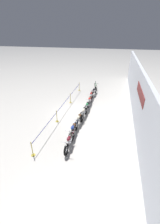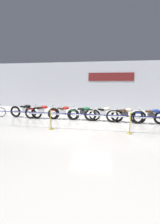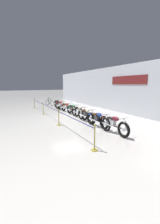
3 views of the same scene
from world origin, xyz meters
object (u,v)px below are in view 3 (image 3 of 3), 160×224
(motorcycle_black_0, at_px, (57,104))
(stanchion_far_left, at_px, (45,106))
(bicycle, at_px, (50,103))
(stanchion_mid_left, at_px, (43,110))
(motorcycle_cream_5, at_px, (86,115))
(stanchion_mid_right, at_px, (59,120))
(motorcycle_cream_4, at_px, (79,112))
(motorcycle_red_1, at_px, (60,105))
(motorcycle_maroon_7, at_px, (113,124))
(motorcycle_red_2, at_px, (66,107))
(motorcycle_green_3, at_px, (73,109))
(motorcycle_blue_6, at_px, (98,120))
(stanchion_far_right, at_px, (95,142))

(motorcycle_black_0, distance_m, stanchion_far_left, 3.89)
(bicycle, distance_m, stanchion_mid_left, 5.45)
(motorcycle_black_0, height_order, motorcycle_cream_5, motorcycle_black_0)
(stanchion_far_left, distance_m, stanchion_mid_right, 3.41)
(motorcycle_black_0, xyz_separation_m, bicycle, (-2.44, -0.14, -0.12))
(motorcycle_cream_4, distance_m, bicycle, 7.78)
(motorcycle_red_1, height_order, stanchion_mid_right, stanchion_mid_right)
(motorcycle_cream_4, relative_size, motorcycle_maroon_7, 1.06)
(motorcycle_red_2, relative_size, motorcycle_green_3, 1.00)
(motorcycle_cream_5, distance_m, stanchion_mid_right, 1.95)
(stanchion_mid_left, bearing_deg, motorcycle_green_3, 56.18)
(motorcycle_red_1, height_order, stanchion_far_left, stanchion_far_left)
(motorcycle_black_0, bearing_deg, stanchion_far_left, -33.67)
(motorcycle_green_3, height_order, motorcycle_maroon_7, motorcycle_maroon_7)
(motorcycle_maroon_7, bearing_deg, motorcycle_cream_4, 178.93)
(stanchion_mid_left, bearing_deg, bicycle, 158.33)
(stanchion_mid_right, bearing_deg, motorcycle_blue_6, 51.05)
(motorcycle_green_3, bearing_deg, stanchion_mid_left, -123.82)
(motorcycle_cream_5, bearing_deg, motorcycle_black_0, 178.25)
(motorcycle_green_3, bearing_deg, stanchion_far_right, -17.69)
(motorcycle_cream_4, height_order, stanchion_mid_right, stanchion_mid_right)
(motorcycle_black_0, bearing_deg, motorcycle_cream_5, -1.75)
(motorcycle_blue_6, bearing_deg, stanchion_mid_left, -161.13)
(motorcycle_blue_6, height_order, stanchion_mid_left, stanchion_mid_left)
(motorcycle_cream_4, bearing_deg, stanchion_mid_right, -58.44)
(motorcycle_cream_5, relative_size, stanchion_far_left, 0.19)
(motorcycle_black_0, relative_size, motorcycle_cream_5, 1.05)
(motorcycle_green_3, distance_m, bicycle, 6.50)
(motorcycle_black_0, xyz_separation_m, stanchion_far_right, (10.76, -2.15, -0.13))
(stanchion_far_left, bearing_deg, motorcycle_red_2, 103.93)
(motorcycle_red_1, relative_size, motorcycle_cream_4, 0.98)
(motorcycle_black_0, distance_m, motorcycle_cream_5, 6.67)
(motorcycle_cream_4, relative_size, motorcycle_blue_6, 1.00)
(motorcycle_blue_6, height_order, stanchion_mid_right, stanchion_mid_right)
(motorcycle_red_1, distance_m, motorcycle_cream_5, 5.42)
(motorcycle_red_2, distance_m, motorcycle_cream_4, 2.64)
(motorcycle_blue_6, distance_m, motorcycle_maroon_7, 1.29)
(motorcycle_cream_5, distance_m, motorcycle_blue_6, 1.48)
(motorcycle_black_0, relative_size, motorcycle_blue_6, 1.02)
(motorcycle_green_3, distance_m, stanchion_far_right, 7.04)
(motorcycle_green_3, relative_size, bicycle, 1.34)
(motorcycle_maroon_7, bearing_deg, motorcycle_cream_5, -178.85)
(stanchion_mid_left, xyz_separation_m, stanchion_mid_right, (4.00, 0.00, 0.00))
(stanchion_far_left, bearing_deg, motorcycle_maroon_7, 17.89)
(motorcycle_black_0, height_order, bicycle, motorcycle_black_0)
(motorcycle_red_1, height_order, motorcycle_blue_6, motorcycle_red_1)
(motorcycle_red_2, bearing_deg, bicycle, -178.80)
(motorcycle_blue_6, xyz_separation_m, bicycle, (-10.59, 0.12, -0.11))
(motorcycle_black_0, height_order, motorcycle_red_2, motorcycle_black_0)
(motorcycle_red_2, relative_size, motorcycle_blue_6, 0.89)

